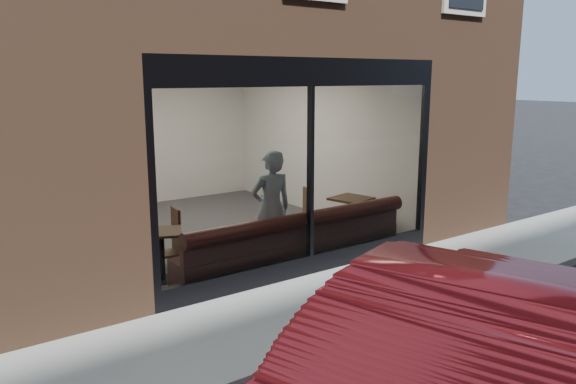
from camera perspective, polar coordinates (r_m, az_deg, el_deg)
ground at (r=7.23m, az=12.53°, el=-12.63°), size 120.00×120.00×0.00m
sidewalk_near at (r=7.86m, az=7.01°, el=-10.33°), size 40.00×2.00×0.01m
kerb_near at (r=7.17m, az=12.85°, el=-12.32°), size 40.00×0.10×0.12m
host_building_pier_right at (r=15.16m, az=-0.45°, el=6.63°), size 2.50×12.00×3.20m
host_building_backfill at (r=16.16m, az=-17.83°, el=6.39°), size 5.00×6.00×3.20m
cafe_floor at (r=10.96m, az=-7.36°, el=-3.86°), size 6.00×6.00×0.00m
cafe_ceiling at (r=10.57m, az=-7.81°, el=12.94°), size 6.00×6.00×0.00m
cafe_wall_back at (r=13.34m, az=-13.73°, el=5.60°), size 5.00×0.00×5.00m
cafe_wall_left at (r=9.73m, az=-20.59°, el=3.02°), size 0.00×6.00×6.00m
cafe_wall_right at (r=12.02m, az=2.96°, el=5.28°), size 0.00×6.00×6.00m
storefront_kick at (r=8.56m, az=2.22°, el=-7.36°), size 5.00×0.10×0.30m
storefront_header at (r=8.09m, az=2.38°, el=12.10°), size 5.00×0.10×0.40m
storefront_mullion at (r=8.21m, az=2.29°, el=1.92°), size 0.06×0.10×2.50m
storefront_glass at (r=8.18m, az=2.42°, el=1.89°), size 4.80×0.00×4.80m
banquette at (r=8.83m, az=0.61°, el=-6.22°), size 4.00×0.55×0.45m
person at (r=8.70m, az=-1.71°, el=-1.73°), size 0.72×0.52×1.84m
cafe_table_left at (r=8.30m, az=-12.78°, el=-4.00°), size 0.77×0.77×0.04m
cafe_table_right at (r=10.33m, az=6.43°, el=-0.68°), size 0.77×0.77×0.04m
cafe_chair_left at (r=8.95m, az=-12.37°, el=-6.16°), size 0.42×0.42×0.04m
cafe_chair_right at (r=10.27m, az=0.85°, el=-3.56°), size 0.49×0.49×0.04m
wall_poster at (r=8.76m, az=-18.40°, el=1.32°), size 0.02×0.53×0.70m
parked_car at (r=4.85m, az=19.50°, el=-15.23°), size 5.15×3.18×1.60m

